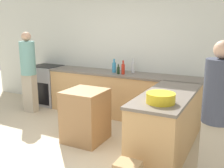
{
  "coord_description": "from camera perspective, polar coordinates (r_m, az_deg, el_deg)",
  "views": [
    {
      "loc": [
        2.25,
        -2.92,
        1.92
      ],
      "look_at": [
        0.38,
        0.73,
        0.98
      ],
      "focal_mm": 42.0,
      "sensor_mm": 36.0,
      "label": 1
    }
  ],
  "objects": [
    {
      "name": "wine_bottle_dark",
      "position": [
        5.3,
        1.38,
        3.03
      ],
      "size": [
        0.06,
        0.06,
        0.2
      ],
      "color": "black",
      "rests_on": "counter_back"
    },
    {
      "name": "dish_soap_bottle",
      "position": [
        5.48,
        0.46,
        3.72
      ],
      "size": [
        0.08,
        0.08,
        0.28
      ],
      "color": "#338CBF",
      "rests_on": "counter_back"
    },
    {
      "name": "person_at_peninsula",
      "position": [
        3.17,
        21.94,
        -5.77
      ],
      "size": [
        0.34,
        0.34,
        1.75
      ],
      "color": "#ADA38E",
      "rests_on": "ground_plane"
    },
    {
      "name": "hot_sauce_bottle",
      "position": [
        5.29,
        2.43,
        3.35
      ],
      "size": [
        0.07,
        0.07,
        0.28
      ],
      "color": "red",
      "rests_on": "counter_back"
    },
    {
      "name": "vinegar_bottle_clear",
      "position": [
        5.46,
        4.6,
        3.73
      ],
      "size": [
        0.06,
        0.06,
        0.3
      ],
      "color": "silver",
      "rests_on": "counter_back"
    },
    {
      "name": "counter_back",
      "position": [
        5.53,
        2.1,
        -2.33
      ],
      "size": [
        3.29,
        0.66,
        0.93
      ],
      "color": "tan",
      "rests_on": "ground_plane"
    },
    {
      "name": "counter_peninsula",
      "position": [
        4.04,
        11.77,
        -8.44
      ],
      "size": [
        0.69,
        1.78,
        0.93
      ],
      "color": "tan",
      "rests_on": "ground_plane"
    },
    {
      "name": "person_by_range",
      "position": [
        5.99,
        -17.73,
        3.09
      ],
      "size": [
        0.32,
        0.32,
        1.76
      ],
      "color": "#ADA38E",
      "rests_on": "ground_plane"
    },
    {
      "name": "wall_back",
      "position": [
        5.68,
        3.66,
        7.11
      ],
      "size": [
        8.0,
        0.06,
        2.7
      ],
      "color": "silver",
      "rests_on": "ground_plane"
    },
    {
      "name": "ground_plane",
      "position": [
        4.16,
        -9.66,
        -14.8
      ],
      "size": [
        14.0,
        14.0,
        0.0
      ],
      "primitive_type": "plane",
      "color": "beige"
    },
    {
      "name": "island_table",
      "position": [
        4.41,
        -5.77,
        -6.87
      ],
      "size": [
        0.63,
        0.65,
        0.87
      ],
      "color": "#997047",
      "rests_on": "ground_plane"
    },
    {
      "name": "range_oven",
      "position": [
        6.61,
        -13.91,
        -0.16
      ],
      "size": [
        0.73,
        0.64,
        0.95
      ],
      "color": "#99999E",
      "rests_on": "ground_plane"
    },
    {
      "name": "mixing_bowl",
      "position": [
        3.4,
        10.55,
        -3.01
      ],
      "size": [
        0.37,
        0.37,
        0.13
      ],
      "color": "yellow",
      "rests_on": "counter_peninsula"
    }
  ]
}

